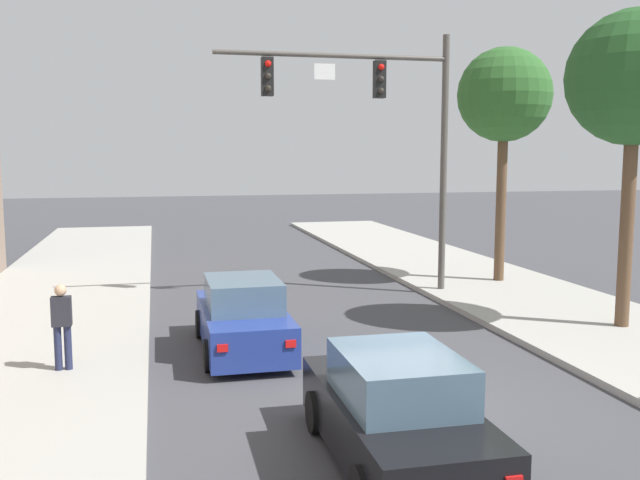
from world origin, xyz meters
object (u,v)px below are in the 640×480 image
traffic_signal_mast (382,114)px  street_tree_nearest (635,80)px  car_lead_blue (243,318)px  street_tree_second (504,97)px  car_following_black (396,414)px  pedestrian_sidewalk_left_walker (62,323)px

traffic_signal_mast → street_tree_nearest: traffic_signal_mast is taller
car_lead_blue → street_tree_second: size_ratio=0.58×
traffic_signal_mast → car_lead_blue: (-4.68, -4.82, -4.63)m
traffic_signal_mast → street_tree_second: traffic_signal_mast is taller
car_lead_blue → car_following_black: size_ratio=1.00×
street_tree_second → street_tree_nearest: bearing=-90.3°
car_lead_blue → car_following_black: 6.15m
car_lead_blue → street_tree_nearest: 10.37m
traffic_signal_mast → street_tree_second: (4.34, 0.93, 0.63)m
pedestrian_sidewalk_left_walker → street_tree_second: size_ratio=0.22×
traffic_signal_mast → pedestrian_sidewalk_left_walker: bearing=-144.8°
street_tree_nearest → street_tree_second: bearing=89.7°
street_tree_second → pedestrian_sidewalk_left_walker: bearing=-151.8°
car_following_black → street_tree_second: (7.69, 11.75, 5.27)m
traffic_signal_mast → street_tree_second: size_ratio=1.02×
street_tree_nearest → car_following_black: bearing=-144.0°
car_following_black → street_tree_nearest: street_tree_nearest is taller
pedestrian_sidewalk_left_walker → car_following_black: bearing=-46.0°
traffic_signal_mast → street_tree_nearest: size_ratio=1.02×
pedestrian_sidewalk_left_walker → street_tree_nearest: street_tree_nearest is taller
car_lead_blue → pedestrian_sidewalk_left_walker: 3.68m
car_following_black → pedestrian_sidewalk_left_walker: bearing=134.0°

